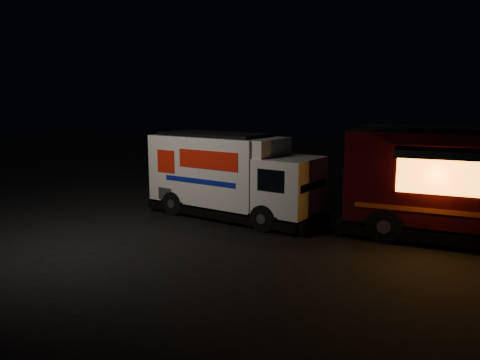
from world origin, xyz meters
name	(u,v)px	position (x,y,z in m)	size (l,w,h in m)	color
ground	(216,227)	(0.00, 0.00, 0.00)	(80.00, 80.00, 0.00)	black
white_truck	(234,176)	(0.10, 1.49, 1.47)	(6.49, 2.21, 2.94)	silver
red_truck	(470,185)	(7.51, 0.99, 1.66)	(7.15, 2.63, 3.33)	#370A10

